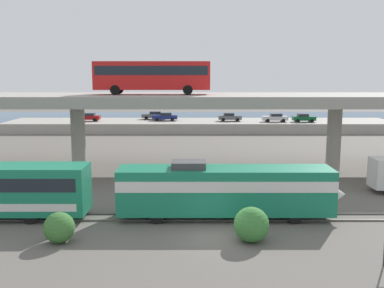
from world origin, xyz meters
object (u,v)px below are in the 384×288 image
Objects in this scene: parked_car_4 at (303,118)px; parked_car_2 at (274,118)px; parked_car_3 at (153,115)px; train_locomotive at (235,188)px; parked_car_0 at (88,117)px; parked_car_1 at (229,117)px; parked_car_5 at (164,116)px; transit_bus_on_overpass at (151,75)px.

parked_car_2 is at bearing 176.68° from parked_car_4.
parked_car_2 is 0.97× the size of parked_car_3.
train_locomotive is at bearing 76.48° from parked_car_2.
parked_car_0 and parked_car_2 have the same top height.
parked_car_0 and parked_car_4 have the same top height.
parked_car_0 is at bearing 113.59° from train_locomotive.
parked_car_2 is at bearing -9.03° from parked_car_1.
parked_car_1 is at bearing -179.96° from parked_car_0.
parked_car_4 is at bearing 174.49° from parked_car_5.
parked_car_5 is at bearing 174.49° from parked_car_4.
train_locomotive reaches higher than parked_car_2.
parked_car_5 is at bearing -88.74° from transit_bus_on_overpass.
train_locomotive is at bearing 98.97° from parked_car_5.
transit_bus_on_overpass reaches higher than parked_car_1.
train_locomotive is 50.40m from parked_car_1.
parked_car_3 is at bearing 169.34° from parked_car_4.
parked_car_0 and parked_car_5 have the same top height.
parked_car_3 is (-22.04, 4.81, 0.00)m from parked_car_2.
parked_car_4 is (16.84, 48.69, 0.34)m from train_locomotive.
parked_car_2 is at bearing 76.48° from train_locomotive.
parked_car_3 is 1.01× the size of parked_car_5.
parked_car_5 is (-0.77, 34.97, -7.68)m from transit_bus_on_overpass.
parked_car_4 is 25.02m from parked_car_5.
transit_bus_on_overpass is 2.69× the size of parked_car_2.
train_locomotive reaches higher than parked_car_0.
parked_car_0 is at bearing -2.13° from parked_car_2.
parked_car_1 is 11.84m from parked_car_5.
transit_bus_on_overpass is 2.90× the size of parked_car_1.
parked_car_1 is at bearing 175.97° from parked_car_5.
parked_car_1 and parked_car_4 have the same top height.
parked_car_0 is 12.20m from parked_car_3.
transit_bus_on_overpass reaches higher than parked_car_0.
parked_car_3 is 1.15× the size of parked_car_4.
parked_car_3 is at bearing -50.80° from parked_car_5.
parked_car_5 is at bearing 175.97° from parked_car_1.
parked_car_5 is (2.20, -2.70, -0.00)m from parked_car_3.
parked_car_4 is (13.09, -1.57, -0.00)m from parked_car_1.
parked_car_1 and parked_car_2 have the same top height.
train_locomotive is 3.57× the size of parked_car_5.
train_locomotive is 51.72m from parked_car_5.
transit_bus_on_overpass is (-7.29, 16.11, 8.03)m from train_locomotive.
transit_bus_on_overpass is at bearing 114.35° from train_locomotive.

